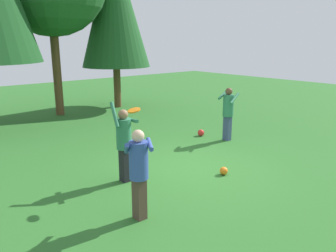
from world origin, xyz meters
TOP-DOWN VIEW (x-y plane):
  - ground_plane at (0.00, 0.00)m, footprint 40.00×40.00m
  - person_thrower at (-1.77, 0.39)m, footprint 0.55×0.59m
  - person_catcher at (-2.49, -1.19)m, footprint 0.70×0.73m
  - person_bystander at (2.59, 0.99)m, footprint 0.69×0.61m
  - frisbee at (-1.86, -0.18)m, footprint 0.28×0.28m
  - ball_red at (2.30, 1.89)m, footprint 0.22×0.22m
  - ball_orange at (0.26, -0.85)m, footprint 0.19×0.19m
  - tree_right at (2.93, 8.15)m, footprint 3.19×3.19m

SIDE VIEW (x-z plane):
  - ground_plane at x=0.00m, z-range 0.00..0.00m
  - ball_orange at x=0.26m, z-range 0.00..0.19m
  - ball_red at x=2.30m, z-range 0.00..0.22m
  - person_catcher at x=-2.49m, z-range 0.16..1.83m
  - person_thrower at x=-1.77m, z-range 0.08..1.95m
  - person_bystander at x=2.59m, z-range 0.16..1.88m
  - frisbee at x=-1.86m, z-range 1.73..1.82m
  - tree_right at x=2.93m, z-range 0.95..8.58m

